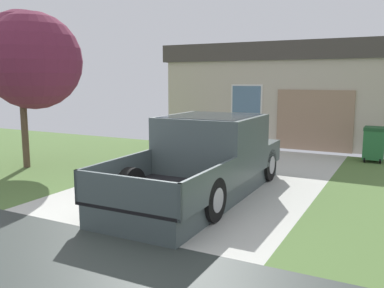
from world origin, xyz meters
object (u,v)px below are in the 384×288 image
at_px(pickup_truck, 209,158).
at_px(wheeled_trash_bin, 374,143).
at_px(person_with_hat, 160,146).
at_px(house_with_garage, 295,93).
at_px(front_yard_tree, 29,57).
at_px(handbag, 157,176).

height_order(pickup_truck, wheeled_trash_bin, pickup_truck).
bearing_deg(wheeled_trash_bin, person_with_hat, -133.17).
relative_size(person_with_hat, house_with_garage, 0.17).
relative_size(person_with_hat, front_yard_tree, 0.37).
xyz_separation_m(front_yard_tree, wheeled_trash_bin, (8.69, 5.23, -2.53)).
xyz_separation_m(pickup_truck, house_with_garage, (-0.28, 9.08, 1.19)).
bearing_deg(front_yard_tree, wheeled_trash_bin, 31.06).
bearing_deg(front_yard_tree, pickup_truck, -1.49).
bearing_deg(pickup_truck, person_with_hat, 163.13).
bearing_deg(house_with_garage, handbag, -97.83).
relative_size(front_yard_tree, wheeled_trash_bin, 4.17).
relative_size(person_with_hat, wheeled_trash_bin, 1.52).
distance_m(pickup_truck, person_with_hat, 1.62).
bearing_deg(pickup_truck, house_with_garage, 91.37).
height_order(person_with_hat, wheeled_trash_bin, person_with_hat).
xyz_separation_m(pickup_truck, person_with_hat, (-1.56, 0.46, 0.10)).
relative_size(house_with_garage, front_yard_tree, 2.17).
xyz_separation_m(person_with_hat, house_with_garage, (1.28, 8.62, 1.09)).
bearing_deg(handbag, front_yard_tree, -179.29).
height_order(pickup_truck, house_with_garage, house_with_garage).
relative_size(pickup_truck, person_with_hat, 3.36).
bearing_deg(person_with_hat, front_yard_tree, -140.40).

